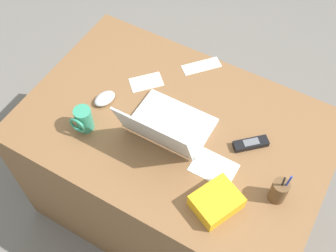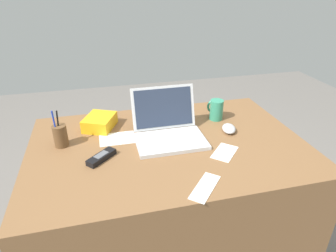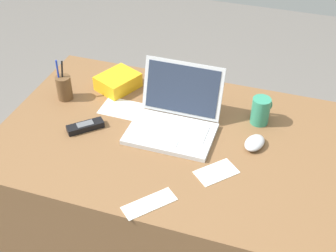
{
  "view_description": "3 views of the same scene",
  "coord_description": "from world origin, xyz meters",
  "views": [
    {
      "loc": [
        -0.46,
        0.86,
        2.17
      ],
      "look_at": [
        0.01,
        0.04,
        0.79
      ],
      "focal_mm": 44.71,
      "sensor_mm": 36.0,
      "label": 1
    },
    {
      "loc": [
        -0.29,
        -1.16,
        1.47
      ],
      "look_at": [
        0.0,
        0.01,
        0.84
      ],
      "focal_mm": 31.77,
      "sensor_mm": 36.0,
      "label": 2
    },
    {
      "loc": [
        0.42,
        -1.27,
        1.86
      ],
      "look_at": [
        -0.0,
        0.01,
        0.79
      ],
      "focal_mm": 49.46,
      "sensor_mm": 36.0,
      "label": 3
    }
  ],
  "objects": [
    {
      "name": "laptop",
      "position": [
        0.01,
        0.05,
        0.8
      ],
      "size": [
        0.32,
        0.28,
        0.22
      ],
      "color": "silver",
      "rests_on": "desk"
    },
    {
      "name": "coffee_mug_white",
      "position": [
        0.31,
        0.19,
        0.81
      ],
      "size": [
        0.08,
        0.08,
        0.11
      ],
      "color": "#338C6B",
      "rests_on": "desk"
    },
    {
      "name": "paper_note_left",
      "position": [
        0.05,
        -0.34,
        0.76
      ],
      "size": [
        0.16,
        0.17,
        0.0
      ],
      "primitive_type": "cube",
      "rotation": [
        0.0,
        0.0,
        -0.72
      ],
      "color": "white",
      "rests_on": "desk"
    },
    {
      "name": "pen_holder",
      "position": [
        -0.48,
        0.1,
        0.81
      ],
      "size": [
        0.06,
        0.06,
        0.18
      ],
      "color": "brown",
      "rests_on": "desk"
    },
    {
      "name": "snack_bag",
      "position": [
        -0.3,
        0.24,
        0.79
      ],
      "size": [
        0.19,
        0.2,
        0.06
      ],
      "primitive_type": "cube",
      "rotation": [
        0.0,
        0.0,
        -0.43
      ],
      "color": "#F2AD19",
      "rests_on": "desk"
    },
    {
      "name": "computer_mouse",
      "position": [
        0.32,
        0.04,
        0.78
      ],
      "size": [
        0.09,
        0.11,
        0.03
      ],
      "primitive_type": "ellipsoid",
      "rotation": [
        0.0,
        0.0,
        -0.28
      ],
      "color": "silver",
      "rests_on": "desk"
    },
    {
      "name": "paper_note_right",
      "position": [
        -0.23,
        0.1,
        0.76
      ],
      "size": [
        0.17,
        0.12,
        0.0
      ],
      "primitive_type": "cube",
      "rotation": [
        0.0,
        0.0,
        -0.01
      ],
      "color": "white",
      "rests_on": "desk"
    },
    {
      "name": "paper_note_near_laptop",
      "position": [
        0.22,
        -0.14,
        0.76
      ],
      "size": [
        0.16,
        0.16,
        0.0
      ],
      "primitive_type": "cube",
      "rotation": [
        0.0,
        0.0,
        -0.75
      ],
      "color": "white",
      "rests_on": "desk"
    },
    {
      "name": "desk",
      "position": [
        0.0,
        0.0,
        0.38
      ],
      "size": [
        1.27,
        0.84,
        0.76
      ],
      "primitive_type": "cube",
      "color": "brown",
      "rests_on": "ground"
    },
    {
      "name": "cordless_phone",
      "position": [
        -0.31,
        -0.06,
        0.77
      ],
      "size": [
        0.13,
        0.13,
        0.03
      ],
      "color": "black",
      "rests_on": "desk"
    }
  ]
}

